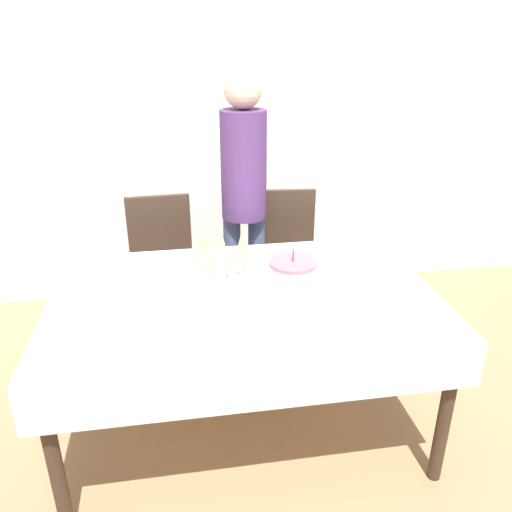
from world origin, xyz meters
TOP-DOWN VIEW (x-y plane):
  - ground_plane at (0.00, 0.00)m, footprint 12.00×12.00m
  - wall_back at (0.00, 1.60)m, footprint 8.00×0.05m
  - dining_table at (0.00, 0.00)m, footprint 1.78×1.14m
  - dining_chair_far_left at (-0.40, 0.89)m, footprint 0.44×0.44m
  - dining_chair_far_right at (0.40, 0.89)m, footprint 0.46×0.46m
  - birthday_cake at (0.25, 0.06)m, footprint 0.23×0.23m
  - champagne_tray at (-0.08, 0.23)m, footprint 0.37×0.37m
  - plate_stack_main at (0.04, -0.29)m, footprint 0.24×0.24m
  - plate_stack_dessert at (0.00, -0.07)m, footprint 0.18×0.18m
  - cake_knife at (0.24, -0.15)m, footprint 0.27×0.16m
  - fork_pile at (-0.28, -0.08)m, footprint 0.18×0.10m
  - napkin_pile at (-0.26, 0.09)m, footprint 0.15×0.15m
  - person_standing at (0.13, 0.92)m, footprint 0.28×0.28m

SIDE VIEW (x-z plane):
  - ground_plane at x=0.00m, z-range 0.00..0.00m
  - dining_chair_far_left at x=-0.40m, z-range 0.05..1.01m
  - dining_chair_far_right at x=0.40m, z-range 0.05..1.01m
  - dining_table at x=0.00m, z-range 0.29..1.06m
  - cake_knife at x=0.24m, z-range 0.77..0.78m
  - napkin_pile at x=-0.26m, z-range 0.77..0.79m
  - fork_pile at x=-0.28m, z-range 0.77..0.79m
  - plate_stack_dessert at x=0.00m, z-range 0.77..0.82m
  - plate_stack_main at x=0.04m, z-range 0.77..0.84m
  - birthday_cake at x=0.25m, z-range 0.74..0.93m
  - champagne_tray at x=-0.08m, z-range 0.77..0.95m
  - person_standing at x=0.13m, z-range 0.18..1.89m
  - wall_back at x=0.00m, z-range 0.00..2.70m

